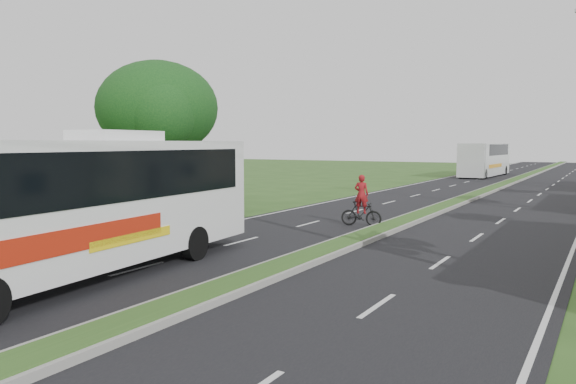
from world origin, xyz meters
The scene contains 8 objects.
ground centered at (0.00, 0.00, 0.00)m, with size 180.00×180.00×0.00m, color #2F521E.
road_asphalt centered at (0.00, 20.00, 0.01)m, with size 14.00×160.00×0.02m, color black.
median_strip centered at (0.00, 20.00, 0.10)m, with size 1.20×160.00×0.18m.
lane_edge_left centered at (-6.70, 20.00, 0.00)m, with size 0.12×160.00×0.01m, color silver.
shade_tree centered at (-12.11, 10.02, 5.03)m, with size 6.30×6.00×7.54m.
coach_bus_main centered at (-3.73, -1.43, 2.09)m, with size 3.48×11.94×3.80m.
coach_bus_far centered at (-3.87, 49.88, 1.95)m, with size 3.02×11.89×3.44m.
motorcyclist centered at (-1.28, 10.53, 0.77)m, with size 1.77×0.75×2.17m.
Camera 1 is at (7.71, -11.05, 3.47)m, focal length 35.00 mm.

